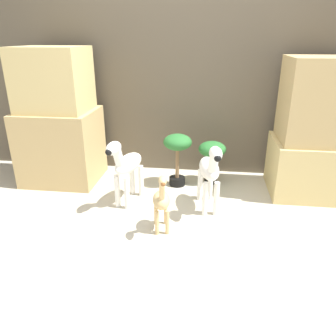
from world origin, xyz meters
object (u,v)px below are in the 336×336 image
(giraffe_figurine, at_px, (161,200))
(potted_palm_front, at_px, (178,149))
(zebra_right, at_px, (210,170))
(potted_palm_back, at_px, (212,153))
(zebra_left, at_px, (126,165))

(giraffe_figurine, distance_m, potted_palm_front, 0.90)
(zebra_right, distance_m, giraffe_figurine, 0.56)
(zebra_right, relative_size, giraffe_figurine, 1.22)
(potted_palm_front, bearing_deg, giraffe_figurine, -92.38)
(giraffe_figurine, height_order, potted_palm_back, giraffe_figurine)
(zebra_right, distance_m, potted_palm_front, 0.59)
(zebra_right, bearing_deg, potted_palm_front, 124.60)
(zebra_left, xyz_separation_m, giraffe_figurine, (0.39, -0.43, -0.11))
(zebra_left, xyz_separation_m, potted_palm_front, (0.42, 0.46, 0.02))
(potted_palm_back, bearing_deg, zebra_right, -91.90)
(zebra_right, height_order, potted_palm_back, zebra_right)
(giraffe_figurine, xyz_separation_m, potted_palm_back, (0.39, 1.00, 0.06))
(zebra_right, relative_size, zebra_left, 1.00)
(potted_palm_back, bearing_deg, zebra_left, -144.02)
(potted_palm_front, distance_m, potted_palm_back, 0.38)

